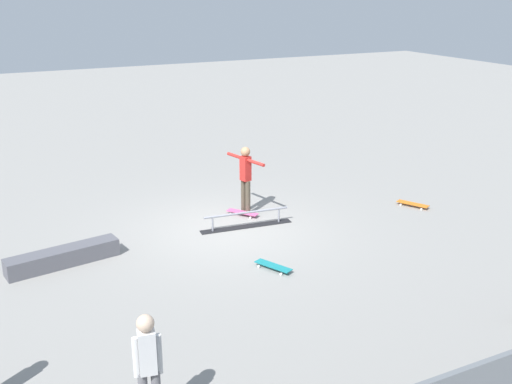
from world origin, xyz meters
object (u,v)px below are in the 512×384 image
loose_skateboard_orange (413,204)px  loose_skateboard_teal (273,266)px  skate_ledge (63,257)px  grind_rail (246,220)px  skateboard_main (242,212)px  bystander_white_shirt (148,365)px  skater_main (246,175)px

loose_skateboard_orange → loose_skateboard_teal: size_ratio=0.99×
skate_ledge → grind_rail: bearing=-177.2°
skateboard_main → bystander_white_shirt: 7.48m
skater_main → skateboard_main: bearing=113.3°
skate_ledge → skater_main: 4.66m
skate_ledge → skateboard_main: 4.44m
loose_skateboard_orange → loose_skateboard_teal: (4.80, 1.57, 0.00)m
skater_main → loose_skateboard_teal: size_ratio=2.06×
skateboard_main → loose_skateboard_orange: 4.31m
skate_ledge → loose_skateboard_orange: 8.45m
skateboard_main → bystander_white_shirt: (4.15, 6.17, 0.83)m
bystander_white_shirt → skater_main: bearing=66.2°
loose_skateboard_teal → skater_main: bearing=-40.7°
skateboard_main → loose_skateboard_teal: same height
skater_main → skateboard_main: skater_main is taller
skater_main → loose_skateboard_orange: size_ratio=2.08×
skate_ledge → loose_skateboard_teal: skate_ledge is taller
grind_rail → skater_main: skater_main is taller
skater_main → loose_skateboard_orange: skater_main is taller
skate_ledge → loose_skateboard_teal: (-3.64, 2.02, -0.10)m
skater_main → bystander_white_shirt: skater_main is taller
skater_main → skateboard_main: size_ratio=2.18×
skater_main → skateboard_main: (0.14, 0.10, -0.90)m
grind_rail → loose_skateboard_orange: grind_rail is taller
loose_skateboard_orange → skateboard_main: bearing=-136.1°
skate_ledge → skater_main: (-4.49, -1.00, 0.79)m
skate_ledge → loose_skateboard_teal: size_ratio=2.73×
grind_rail → bystander_white_shirt: size_ratio=1.38×
bystander_white_shirt → loose_skateboard_orange: size_ratio=1.99×
loose_skateboard_orange → loose_skateboard_teal: bearing=-99.6°
skateboard_main → skater_main: bearing=91.0°
bystander_white_shirt → loose_skateboard_orange: bearing=40.9°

